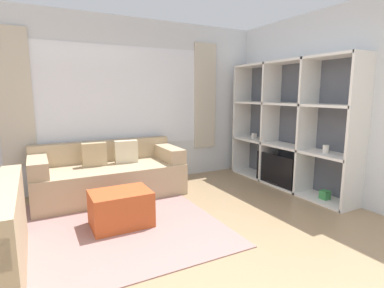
# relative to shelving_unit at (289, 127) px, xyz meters

# --- Properties ---
(wall_back) EXTENTS (6.11, 0.11, 2.70)m
(wall_back) POSITION_rel_shelving_unit_xyz_m (-2.28, 1.41, 0.39)
(wall_back) COLOR silver
(wall_back) RESTS_ON ground_plane
(wall_right) EXTENTS (0.07, 4.40, 2.70)m
(wall_right) POSITION_rel_shelving_unit_xyz_m (0.20, -0.22, 0.38)
(wall_right) COLOR silver
(wall_right) RESTS_ON ground_plane
(area_rug) EXTENTS (3.00, 2.33, 0.01)m
(area_rug) POSITION_rel_shelving_unit_xyz_m (-3.24, -0.18, -0.96)
(area_rug) COLOR gray
(area_rug) RESTS_ON ground_plane
(shelving_unit) EXTENTS (0.42, 2.38, 2.01)m
(shelving_unit) POSITION_rel_shelving_unit_xyz_m (0.00, 0.00, 0.00)
(shelving_unit) COLOR #515660
(shelving_unit) RESTS_ON ground_plane
(couch_main) EXTENTS (2.09, 0.93, 0.80)m
(couch_main) POSITION_rel_shelving_unit_xyz_m (-2.67, 0.90, -0.66)
(couch_main) COLOR tan
(couch_main) RESTS_ON ground_plane
(ottoman) EXTENTS (0.66, 0.49, 0.41)m
(ottoman) POSITION_rel_shelving_unit_xyz_m (-2.80, -0.23, -0.76)
(ottoman) COLOR #B74C23
(ottoman) RESTS_ON ground_plane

